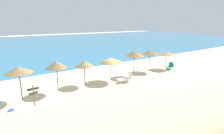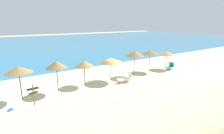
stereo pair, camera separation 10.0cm
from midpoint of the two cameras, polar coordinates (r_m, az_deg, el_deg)
The scene contains 15 objects.
ground_plane at distance 19.59m, azimuth 2.30°, elevation -4.38°, with size 160.00×160.00×0.00m, color beige.
sea_water at distance 56.91m, azimuth -22.61°, elevation 6.94°, with size 160.00×67.00×0.01m, color teal.
dune_ridge at distance 12.47m, azimuth 23.49°, elevation -9.94°, with size 52.31×6.87×2.83m, color beige.
beach_umbrella_0 at distance 16.16m, azimuth -27.76°, elevation -0.81°, with size 2.20×2.20×2.80m.
beach_umbrella_1 at distance 16.74m, azimuth -17.38°, elevation 0.76°, with size 1.91×1.91×2.88m.
beach_umbrella_2 at distance 18.02m, azimuth -8.78°, elevation 1.05°, with size 1.93×1.93×2.51m.
beach_umbrella_3 at distance 19.16m, azimuth -0.21°, elevation 2.19°, with size 2.55×2.55×2.51m.
beach_umbrella_4 at distance 21.12m, azimuth 7.39°, elevation 4.35°, with size 2.25×2.25×3.00m.
beach_umbrella_5 at distance 23.49m, azimuth 12.24°, elevation 4.66°, with size 2.27×2.27×2.73m.
beach_umbrella_6 at distance 25.36m, azimuth 17.28°, elevation 4.29°, with size 2.24×2.24×2.42m.
lounge_chair_0 at distance 19.10m, azimuth 4.71°, elevation -3.43°, with size 1.71×0.82×1.17m.
lounge_chair_1 at distance 25.40m, azimuth 18.39°, elevation 0.18°, with size 1.51×1.06×0.93m.
wooden_signpost at distance 14.55m, azimuth -23.83°, elevation -7.94°, with size 0.84×0.27×1.81m.
beach_ball at distance 15.96m, azimuth -3.93°, elevation -8.20°, with size 0.36×0.36×0.36m, color green.
cooler_box at distance 14.49m, azimuth -29.72°, elevation -12.54°, with size 0.43×0.31×0.40m, color blue.
Camera 2 is at (-10.90, -15.00, 6.30)m, focal length 28.37 mm.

